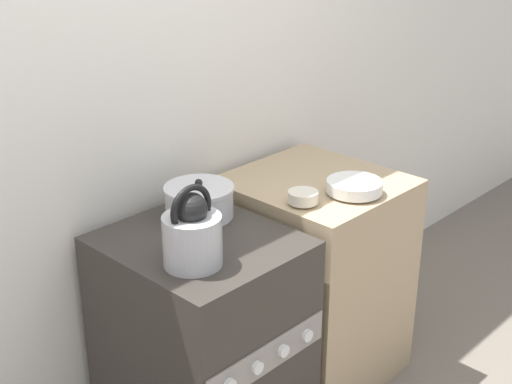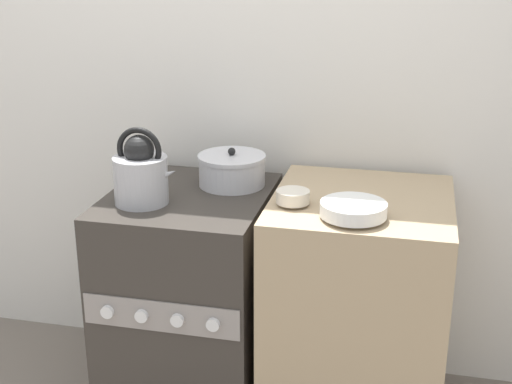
# 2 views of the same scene
# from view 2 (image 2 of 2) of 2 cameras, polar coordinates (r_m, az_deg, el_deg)

# --- Properties ---
(wall_back) EXTENTS (7.00, 0.06, 2.50)m
(wall_back) POSITION_cam_2_polar(r_m,az_deg,el_deg) (2.80, -3.24, 10.55)
(wall_back) COLOR silver
(wall_back) RESTS_ON ground_plane
(stove) EXTENTS (0.56, 0.65, 0.83)m
(stove) POSITION_cam_2_polar(r_m,az_deg,el_deg) (2.71, -5.22, -8.51)
(stove) COLOR #332D28
(stove) RESTS_ON ground_plane
(counter) EXTENTS (0.60, 0.64, 0.87)m
(counter) POSITION_cam_2_polar(r_m,az_deg,el_deg) (2.60, 8.05, -9.53)
(counter) COLOR tan
(counter) RESTS_ON ground_plane
(kettle) EXTENTS (0.23, 0.19, 0.27)m
(kettle) POSITION_cam_2_polar(r_m,az_deg,el_deg) (2.45, -9.19, 1.46)
(kettle) COLOR #B2B2B7
(kettle) RESTS_ON stove
(cooking_pot) EXTENTS (0.25, 0.25, 0.14)m
(cooking_pot) POSITION_cam_2_polar(r_m,az_deg,el_deg) (2.61, -1.94, 1.78)
(cooking_pot) COLOR silver
(cooking_pot) RESTS_ON stove
(enamel_bowl) EXTENTS (0.21, 0.21, 0.05)m
(enamel_bowl) POSITION_cam_2_polar(r_m,az_deg,el_deg) (2.23, 7.80, -1.40)
(enamel_bowl) COLOR white
(enamel_bowl) RESTS_ON counter
(small_ceramic_bowl) EXTENTS (0.11, 0.11, 0.05)m
(small_ceramic_bowl) POSITION_cam_2_polar(r_m,az_deg,el_deg) (2.32, 2.97, -0.39)
(small_ceramic_bowl) COLOR beige
(small_ceramic_bowl) RESTS_ON counter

